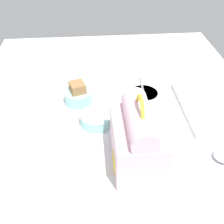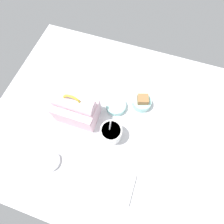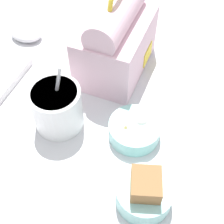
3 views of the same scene
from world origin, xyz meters
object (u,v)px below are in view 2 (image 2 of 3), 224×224
keyboard (99,179)px  soup_cup (111,133)px  bento_bowl_snacks (116,106)px  computer_mouse (53,162)px  lunch_bag (76,109)px  bento_bowl_sandwich (142,102)px

keyboard → soup_cup: size_ratio=1.90×
soup_cup → bento_bowl_snacks: size_ratio=1.52×
soup_cup → computer_mouse: size_ratio=1.88×
lunch_bag → bento_bowl_snacks: lunch_bag is taller
bento_bowl_snacks → soup_cup: bearing=99.4°
computer_mouse → bento_bowl_snacks: bearing=-117.3°
bento_bowl_sandwich → bento_bowl_snacks: size_ratio=0.94×
lunch_bag → soup_cup: size_ratio=1.38×
computer_mouse → soup_cup: bearing=-135.5°
soup_cup → bento_bowl_snacks: bearing=-80.6°
soup_cup → computer_mouse: (22.63, 22.21, -3.85)cm
soup_cup → keyboard: bearing=94.1°
soup_cup → bento_bowl_sandwich: size_ratio=1.62×
computer_mouse → keyboard: bearing=179.8°
soup_cup → bento_bowl_sandwich: soup_cup is taller
keyboard → bento_bowl_snacks: (4.34, -38.70, 1.04)cm
keyboard → bento_bowl_sandwich: 45.96cm
keyboard → soup_cup: 22.74cm
lunch_bag → soup_cup: bearing=165.6°
keyboard → soup_cup: bearing=-85.9°
soup_cup → bento_bowl_snacks: (2.73, -16.42, -3.22)cm
bento_bowl_snacks → computer_mouse: bearing=62.7°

